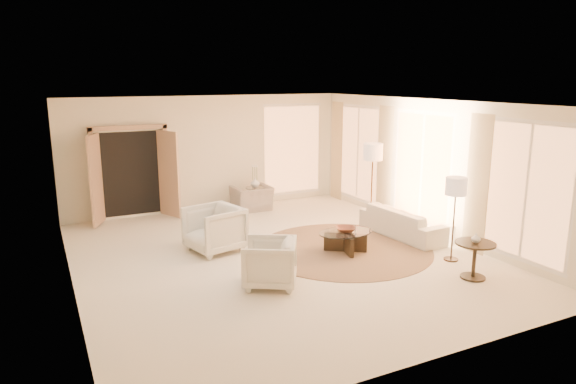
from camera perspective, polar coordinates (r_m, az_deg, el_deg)
name	(u,v)px	position (r m, az deg, el deg)	size (l,w,h in m)	color
room	(278,182)	(9.16, -1.13, 1.08)	(7.04, 8.04, 2.83)	#EDE2CA
windows_right	(424,169)	(11.13, 14.92, 2.49)	(0.10, 6.40, 2.40)	#FFA966
window_back_corner	(293,150)	(13.66, 0.51, 4.73)	(1.70, 0.10, 2.40)	#FFA966
curtains_right	(395,165)	(11.79, 11.86, 2.95)	(0.06, 5.20, 2.60)	#CBB88A
french_doors	(132,174)	(12.28, -16.97, 1.93)	(1.95, 0.66, 2.16)	tan
area_rug	(344,249)	(9.99, 6.19, -6.26)	(3.38, 3.38, 0.01)	#493222
sofa	(404,222)	(10.93, 12.81, -3.26)	(2.02, 0.79, 0.59)	silver
armchair_left	(214,227)	(9.79, -8.21, -3.85)	(0.92, 0.86, 0.95)	silver
armchair_right	(269,260)	(8.15, -2.07, -7.61)	(0.80, 0.75, 0.82)	silver
accent_chair	(252,194)	(12.72, -4.04, -0.25)	(0.91, 0.59, 0.80)	gray
coffee_table	(345,239)	(9.77, 6.40, -5.22)	(1.39, 1.39, 0.40)	black
end_table	(475,254)	(8.95, 20.03, -6.47)	(0.65, 0.65, 0.61)	black
side_table	(255,196)	(12.81, -3.66, -0.44)	(0.48, 0.48, 0.56)	black
floor_lamp_near	(373,155)	(11.60, 9.41, 4.03)	(0.44, 0.44, 1.80)	black
floor_lamp_far	(456,190)	(9.47, 18.16, 0.20)	(0.37, 0.37, 1.52)	black
bowl	(346,229)	(9.71, 6.43, -4.14)	(0.37, 0.37, 0.09)	brown
end_vase	(476,238)	(8.87, 20.16, -4.84)	(0.15, 0.15, 0.16)	white
side_vase	(255,183)	(12.73, -3.68, 1.04)	(0.23, 0.23, 0.24)	white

